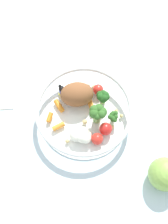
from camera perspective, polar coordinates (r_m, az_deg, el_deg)
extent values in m
plane|color=silver|center=(0.66, 1.23, -1.75)|extent=(2.40, 2.40, 0.00)
cylinder|color=white|center=(0.66, 0.00, -0.80)|extent=(0.22, 0.22, 0.01)
torus|color=white|center=(0.62, 0.00, 0.68)|extent=(0.23, 0.23, 0.01)
ellipsoid|color=brown|center=(0.64, -1.54, 3.84)|extent=(0.09, 0.08, 0.06)
cylinder|color=#7FAD5B|center=(0.63, 2.87, -1.21)|extent=(0.02, 0.02, 0.03)
sphere|color=#386B28|center=(0.60, 2.26, -0.31)|extent=(0.02, 0.02, 0.02)
sphere|color=#386B28|center=(0.60, 2.93, -0.96)|extent=(0.02, 0.02, 0.02)
sphere|color=#386B28|center=(0.60, 3.83, -0.50)|extent=(0.02, 0.02, 0.02)
sphere|color=#386B28|center=(0.61, 3.87, -0.03)|extent=(0.02, 0.02, 0.02)
sphere|color=#386B28|center=(0.61, 3.24, 0.80)|extent=(0.02, 0.02, 0.02)
sphere|color=#386B28|center=(0.61, 2.39, 0.24)|extent=(0.02, 0.02, 0.02)
cylinder|color=#8EB766|center=(0.66, 4.12, 2.54)|extent=(0.01, 0.01, 0.02)
sphere|color=#23561E|center=(0.64, 3.61, 3.28)|extent=(0.02, 0.02, 0.02)
sphere|color=#23561E|center=(0.64, 4.14, 2.85)|extent=(0.02, 0.02, 0.02)
sphere|color=#23561E|center=(0.64, 4.42, 3.03)|extent=(0.02, 0.02, 0.02)
sphere|color=#23561E|center=(0.64, 4.93, 3.30)|extent=(0.02, 0.02, 0.02)
sphere|color=#23561E|center=(0.64, 4.66, 3.67)|extent=(0.02, 0.02, 0.02)
sphere|color=#23561E|center=(0.65, 4.21, 3.94)|extent=(0.02, 0.02, 0.02)
sphere|color=#23561E|center=(0.65, 3.51, 3.75)|extent=(0.02, 0.02, 0.02)
cylinder|color=#7FAD5B|center=(0.64, 6.28, -1.53)|extent=(0.01, 0.01, 0.02)
sphere|color=#2D6023|center=(0.62, 5.75, -1.06)|extent=(0.01, 0.01, 0.01)
sphere|color=#2D6023|center=(0.63, 6.29, -1.42)|extent=(0.01, 0.01, 0.01)
sphere|color=#2D6023|center=(0.63, 6.72, -1.70)|extent=(0.01, 0.01, 0.01)
sphere|color=#2D6023|center=(0.63, 6.91, -1.02)|extent=(0.01, 0.01, 0.01)
sphere|color=#2D6023|center=(0.63, 6.91, -0.28)|extent=(0.01, 0.01, 0.01)
sphere|color=#2D6023|center=(0.63, 6.36, -0.26)|extent=(0.01, 0.01, 0.01)
sphere|color=#2D6023|center=(0.63, 6.05, -0.53)|extent=(0.01, 0.01, 0.01)
sphere|color=silver|center=(0.62, -1.68, -5.15)|extent=(0.03, 0.03, 0.03)
sphere|color=silver|center=(0.61, -0.48, -5.51)|extent=(0.03, 0.03, 0.03)
sphere|color=silver|center=(0.61, 0.42, -5.69)|extent=(0.03, 0.03, 0.03)
sphere|color=silver|center=(0.62, 0.81, -4.88)|extent=(0.02, 0.02, 0.02)
sphere|color=silver|center=(0.62, -0.24, -4.49)|extent=(0.03, 0.03, 0.03)
sphere|color=silver|center=(0.62, -0.91, -4.63)|extent=(0.03, 0.03, 0.03)
cube|color=yellow|center=(0.68, -4.73, 3.99)|extent=(0.02, 0.02, 0.00)
cylinder|color=#1933B2|center=(0.67, -4.80, 4.42)|extent=(0.02, 0.02, 0.02)
sphere|color=black|center=(0.65, -4.90, 5.04)|extent=(0.01, 0.01, 0.01)
sphere|color=black|center=(0.65, -5.25, 5.61)|extent=(0.01, 0.01, 0.01)
sphere|color=black|center=(0.65, -4.62, 4.88)|extent=(0.01, 0.01, 0.01)
cylinder|color=orange|center=(0.68, -3.68, 5.07)|extent=(0.03, 0.02, 0.01)
cylinder|color=orange|center=(0.66, -5.43, 1.35)|extent=(0.02, 0.04, 0.01)
cylinder|color=orange|center=(0.65, 1.61, 1.19)|extent=(0.01, 0.03, 0.01)
cylinder|color=orange|center=(0.65, -7.46, -1.17)|extent=(0.02, 0.03, 0.01)
cylinder|color=orange|center=(0.64, -5.46, -3.50)|extent=(0.03, 0.02, 0.01)
sphere|color=red|center=(0.67, 3.07, 4.91)|extent=(0.03, 0.03, 0.03)
sphere|color=red|center=(0.62, 2.99, -5.80)|extent=(0.03, 0.03, 0.03)
sphere|color=red|center=(0.62, 4.73, -3.66)|extent=(0.03, 0.03, 0.03)
sphere|color=tan|center=(0.63, -3.66, -6.32)|extent=(0.01, 0.01, 0.01)
sphere|color=#D1B775|center=(0.64, 6.19, -3.22)|extent=(0.01, 0.01, 0.01)
sphere|color=#D1B775|center=(0.66, 6.95, 0.41)|extent=(0.01, 0.01, 0.01)
sphere|color=#D1B775|center=(0.64, 0.15, -2.16)|extent=(0.01, 0.01, 0.01)
sphere|color=tan|center=(0.68, 0.90, 5.66)|extent=(0.01, 0.01, 0.01)
sphere|color=tan|center=(0.68, 2.26, 5.39)|extent=(0.01, 0.01, 0.01)
sphere|color=tan|center=(0.65, 8.09, -0.84)|extent=(0.01, 0.01, 0.01)
sphere|color=#8CB74C|center=(0.61, 17.16, -12.74)|extent=(0.07, 0.07, 0.07)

